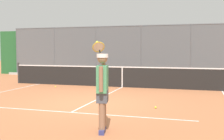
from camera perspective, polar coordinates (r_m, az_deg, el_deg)
The scene contains 7 objects.
ground_plane at distance 9.27m, azimuth -4.54°, elevation -6.67°, with size 60.00×60.00×0.00m, color #B76B42.
court_line_markings at distance 7.71m, azimuth -9.30°, elevation -8.89°, with size 8.73×10.16×0.01m.
fence_backdrop at distance 18.10m, azimuth 6.22°, elevation 3.37°, with size 20.67×1.37×3.23m.
tennis_net at distance 13.14m, azimuth 2.07°, elevation -1.32°, with size 11.22×0.09×1.07m.
tennis_player at distance 5.94m, azimuth -1.95°, elevation -3.28°, with size 0.69×1.30×1.94m.
tennis_ball_near_baseline at distance 13.39m, azimuth -11.30°, elevation -3.28°, with size 0.07×0.07×0.07m, color #D6E042.
tennis_ball_near_net at distance 8.53m, azimuth 8.74°, elevation -7.43°, with size 0.07×0.07×0.07m, color #C1D138.
Camera 1 is at (-3.32, 8.49, 1.72)m, focal length 45.57 mm.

